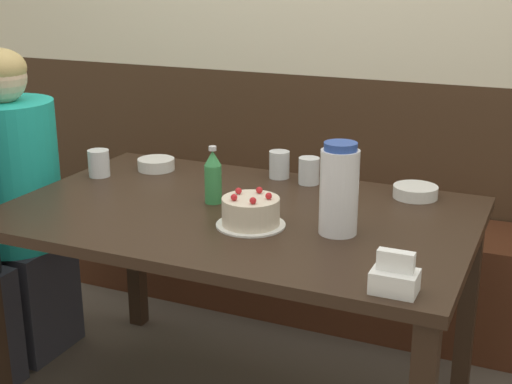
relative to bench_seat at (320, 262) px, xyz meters
name	(u,v)px	position (x,y,z in m)	size (l,w,h in m)	color
back_wall	(343,24)	(0.00, 0.22, 1.01)	(4.80, 0.04, 2.50)	#3D2819
bench_seat	(320,262)	(0.00, 0.00, 0.00)	(2.39, 0.38, 0.48)	#472314
dining_table	(239,235)	(0.00, -0.83, 0.43)	(1.46, 0.93, 0.75)	black
birthday_cake	(251,212)	(0.09, -0.95, 0.55)	(0.21, 0.21, 0.11)	white
water_pitcher	(339,190)	(0.35, -0.90, 0.64)	(0.11, 0.11, 0.27)	white
soju_bottle	(213,176)	(-0.11, -0.80, 0.60)	(0.06, 0.06, 0.19)	#388E4C
napkin_holder	(395,277)	(0.59, -1.22, 0.55)	(0.11, 0.08, 0.11)	white
bowl_soup_white	(156,164)	(-0.48, -0.54, 0.53)	(0.14, 0.14, 0.04)	white
bowl_rice_small	(415,192)	(0.49, -0.48, 0.53)	(0.15, 0.15, 0.04)	white
glass_water_tall	(309,171)	(0.11, -0.47, 0.56)	(0.07, 0.07, 0.09)	silver
glass_tumbler_short	(279,165)	(-0.02, -0.45, 0.56)	(0.07, 0.07, 0.10)	silver
glass_shot_small	(99,163)	(-0.63, -0.69, 0.56)	(0.08, 0.08, 0.10)	silver
person_pale_blue_shirt	(14,208)	(-0.99, -0.76, 0.36)	(0.37, 0.37, 1.21)	#33333D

